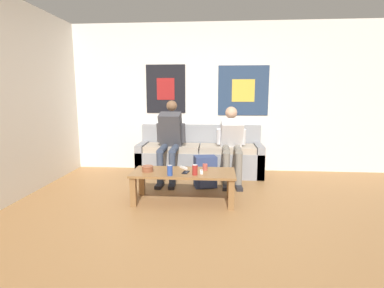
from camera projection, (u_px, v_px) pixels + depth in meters
ground_plane at (195, 224)px, 3.15m from camera, size 18.00×18.00×0.00m
wall_back at (204, 98)px, 5.25m from camera, size 10.00×0.07×2.55m
couch at (200, 157)px, 5.08m from camera, size 2.07×0.67×0.82m
coffee_table at (184, 177)px, 3.76m from camera, size 1.29×0.54×0.39m
person_seated_adult at (170, 137)px, 4.72m from camera, size 0.47×0.92×1.25m
person_seated_teen at (232, 140)px, 4.67m from camera, size 0.47×0.98×1.15m
backpack at (205, 172)px, 4.37m from camera, size 0.36×0.30×0.46m
ceramic_bowl at (148, 168)px, 3.75m from camera, size 0.15×0.15×0.07m
pillar_candle at (205, 167)px, 3.81m from camera, size 0.06×0.06×0.09m
drink_can_blue at (170, 170)px, 3.56m from camera, size 0.07×0.07×0.12m
drink_can_red at (195, 170)px, 3.58m from camera, size 0.07×0.07×0.12m
game_controller_near_left at (201, 172)px, 3.68m from camera, size 0.05×0.15×0.03m
game_controller_near_right at (184, 168)px, 3.90m from camera, size 0.12×0.13×0.03m
cell_phone at (186, 172)px, 3.69m from camera, size 0.09×0.15×0.01m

